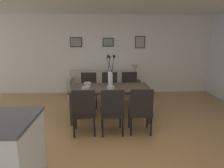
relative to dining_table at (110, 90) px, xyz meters
name	(u,v)px	position (x,y,z in m)	size (l,w,h in m)	color
ground_plane	(104,134)	(-0.16, -0.89, -0.66)	(9.00, 9.00, 0.00)	#A87A47
back_wall_panel	(104,55)	(-0.16, 2.36, 0.64)	(9.00, 0.10, 2.60)	silver
dining_table	(110,90)	(0.00, 0.00, 0.00)	(1.80, 0.95, 0.74)	#3D2D23
dining_chair_near_left	(84,110)	(-0.53, -0.87, -0.15)	(0.46, 0.46, 0.92)	black
dining_chair_near_right	(89,88)	(-0.56, 0.87, -0.15)	(0.46, 0.46, 0.92)	black
dining_chair_far_left	(112,109)	(0.01, -0.88, -0.15)	(0.46, 0.46, 0.92)	black
dining_chair_far_right	(110,88)	(0.00, 0.88, -0.15)	(0.46, 0.46, 0.92)	black
dining_chair_mid_left	(141,109)	(0.56, -0.87, -0.15)	(0.45, 0.45, 0.92)	black
dining_chair_mid_right	(130,87)	(0.56, 0.90, -0.15)	(0.44, 0.44, 0.92)	black
centerpiece_vase	(110,75)	(0.00, 0.00, 0.36)	(0.21, 0.23, 0.73)	silver
placemat_near_left	(86,89)	(-0.54, -0.21, 0.08)	(0.32, 0.32, 0.01)	#4C4742
bowl_near_left	(86,88)	(-0.54, -0.21, 0.12)	(0.17, 0.17, 0.07)	#B2ADA3
placemat_near_right	(88,85)	(-0.54, 0.21, 0.08)	(0.32, 0.32, 0.01)	#4C4742
bowl_near_right	(88,84)	(-0.54, 0.21, 0.12)	(0.17, 0.17, 0.07)	#B2ADA3
placemat_far_left	(111,89)	(0.00, -0.21, 0.08)	(0.32, 0.32, 0.01)	#4C4742
bowl_far_left	(111,88)	(0.00, -0.21, 0.12)	(0.17, 0.17, 0.07)	#B2ADA3
sofa	(102,88)	(-0.22, 1.81, -0.39)	(2.07, 0.84, 0.80)	#B2A899
side_table	(134,88)	(0.83, 1.82, -0.40)	(0.36, 0.36, 0.52)	#33261E
table_lamp	(135,69)	(0.83, 1.82, 0.23)	(0.22, 0.22, 0.51)	#4C4C51
framed_picture_left	(76,42)	(-1.06, 2.29, 1.05)	(0.39, 0.03, 0.32)	black
framed_picture_center	(108,42)	(0.00, 2.29, 1.05)	(0.36, 0.03, 0.28)	black
framed_picture_right	(140,42)	(1.06, 2.29, 1.05)	(0.33, 0.03, 0.40)	black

